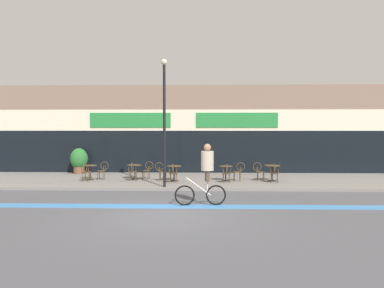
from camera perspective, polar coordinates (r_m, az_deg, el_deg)
name	(u,v)px	position (r m, az deg, el deg)	size (l,w,h in m)	color
ground_plane	(167,216)	(11.68, -3.89, -10.92)	(120.00, 120.00, 0.00)	#4C4C51
sidewalk_slab	(181,180)	(18.77, -1.75, -5.57)	(40.00, 5.50, 0.12)	slate
storefront_facade	(185,130)	(23.29, -1.08, 2.17)	(40.00, 4.06, 5.12)	#7F6656
bike_lane_stripe	(171,206)	(13.04, -3.29, -9.46)	(36.00, 0.70, 0.01)	#3D7AB7
bistro_table_0	(90,169)	(19.24, -15.26, -3.75)	(0.67, 0.67, 0.72)	black
bistro_table_1	(135,169)	(18.94, -8.67, -3.75)	(0.76, 0.76, 0.72)	black
bistro_table_2	(174,170)	(18.13, -2.74, -3.99)	(0.72, 0.72, 0.74)	black
bistro_table_3	(226,170)	(18.20, 5.16, -4.01)	(0.66, 0.66, 0.73)	black
bistro_table_4	(272,170)	(18.50, 12.12, -3.85)	(0.76, 0.76, 0.76)	black
cafe_chair_0_near	(86,171)	(18.65, -15.85, -3.94)	(0.45, 0.60, 0.90)	#4C3823
cafe_chair_0_side	(103,169)	(19.06, -13.46, -3.77)	(0.58, 0.41, 0.90)	#4C3823
cafe_chair_1_near	(133,170)	(18.33, -9.03, -3.98)	(0.41, 0.58, 0.90)	#4C3823
cafe_chair_1_side	(147,169)	(18.83, -6.80, -3.79)	(0.59, 0.44, 0.90)	#4C3823
cafe_chair_2_near	(173,172)	(17.51, -2.89, -4.26)	(0.40, 0.58, 0.90)	#4C3823
cafe_chair_2_side	(161,170)	(18.19, -4.71, -4.01)	(0.58, 0.40, 0.90)	#4C3823
cafe_chair_3_near	(227,172)	(17.58, 5.31, -4.24)	(0.43, 0.59, 0.90)	#4C3823
cafe_chair_3_side	(239,170)	(18.25, 7.13, -4.00)	(0.58, 0.41, 0.90)	#4C3823
cafe_chair_4_near	(274,172)	(17.90, 12.45, -4.17)	(0.45, 0.60, 0.90)	#4C3823
cafe_chair_4_side	(259,170)	(18.41, 10.20, -3.96)	(0.58, 0.41, 0.90)	#4C3823
planter_pot	(79,160)	(21.85, -16.84, -2.35)	(0.97, 0.97, 1.43)	brown
lamp_post	(164,114)	(16.24, -4.24, 4.58)	(0.26, 0.26, 5.53)	black
cyclist_0	(205,170)	(13.03, 2.06, -3.99)	(1.80, 0.54, 2.15)	black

